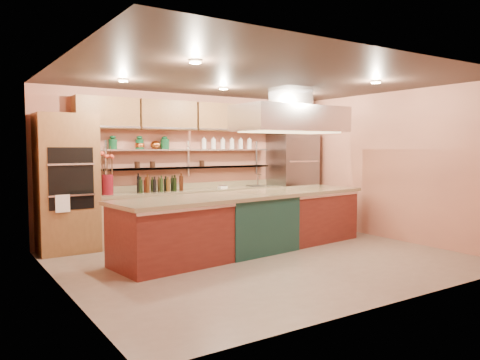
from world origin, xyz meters
TOP-DOWN VIEW (x-y plane):
  - floor at (0.00, 0.00)m, footprint 6.00×5.00m
  - ceiling at (0.00, 0.00)m, footprint 6.00×5.00m
  - wall_back at (0.00, 2.50)m, footprint 6.00×0.04m
  - wall_front at (0.00, -2.50)m, footprint 6.00×0.04m
  - wall_left at (-3.00, 0.00)m, footprint 0.04×5.00m
  - wall_right at (3.00, 0.00)m, footprint 0.04×5.00m
  - oven_stack at (-2.45, 2.18)m, footprint 0.95×0.64m
  - refrigerator at (2.35, 2.14)m, footprint 0.95×0.72m
  - back_counter at (-0.05, 2.20)m, footprint 3.84×0.64m
  - wall_shelf_lower at (-0.05, 2.37)m, footprint 3.60×0.26m
  - wall_shelf_upper at (-0.05, 2.37)m, footprint 3.60×0.26m
  - upper_cabinets at (0.00, 2.32)m, footprint 4.60×0.36m
  - range_hood at (1.03, 0.61)m, footprint 2.00×1.00m
  - ceiling_downlights at (0.00, 0.20)m, footprint 4.00×2.80m
  - island at (0.13, 0.61)m, footprint 4.75×1.55m
  - flower_vase at (-1.78, 2.15)m, footprint 0.23×0.23m
  - oil_bottle_cluster at (-0.79, 2.15)m, footprint 0.93×0.27m
  - kitchen_scale at (0.55, 2.15)m, footprint 0.17×0.13m
  - bar_faucet at (1.48, 2.25)m, footprint 0.03×0.03m
  - copper_kettle at (-0.79, 2.37)m, footprint 0.24×0.24m
  - green_canister at (-0.59, 2.37)m, footprint 0.18×0.18m

SIDE VIEW (x-z plane):
  - floor at x=0.00m, z-range -0.02..0.00m
  - back_counter at x=-0.05m, z-range 0.00..0.93m
  - island at x=0.13m, z-range 0.00..0.97m
  - kitchen_scale at x=0.55m, z-range 0.93..1.02m
  - refrigerator at x=2.35m, z-range 0.00..2.10m
  - bar_faucet at x=1.48m, z-range 0.93..1.17m
  - oil_bottle_cluster at x=-0.79m, z-range 0.93..1.23m
  - flower_vase at x=-1.78m, z-range 0.93..1.28m
  - oven_stack at x=-2.45m, z-range 0.00..2.30m
  - wall_shelf_lower at x=-0.05m, z-range 1.34..1.36m
  - wall_back at x=0.00m, z-range 0.00..2.80m
  - wall_front at x=0.00m, z-range 0.00..2.80m
  - wall_left at x=-3.00m, z-range 0.00..2.80m
  - wall_right at x=3.00m, z-range 0.00..2.80m
  - wall_shelf_upper at x=-0.05m, z-range 1.69..1.71m
  - copper_kettle at x=-0.79m, z-range 1.71..1.87m
  - green_canister at x=-0.59m, z-range 1.71..1.91m
  - range_hood at x=1.03m, z-range 2.02..2.48m
  - upper_cabinets at x=0.00m, z-range 2.08..2.62m
  - ceiling_downlights at x=0.00m, z-range 2.76..2.78m
  - ceiling at x=0.00m, z-range 2.79..2.81m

